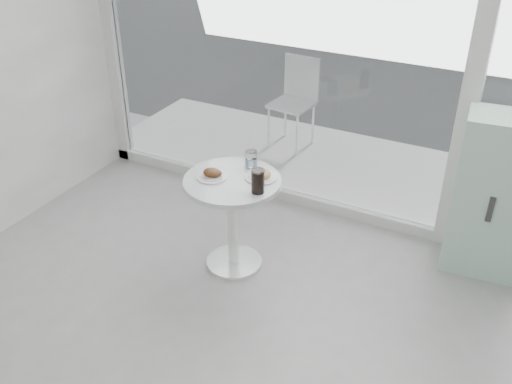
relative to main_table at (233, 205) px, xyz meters
The scene contains 10 objects.
storefront 1.70m from the main_table, 62.44° to the left, with size 5.00×0.14×3.00m.
main_table is the anchor object (origin of this frame).
patio_deck 2.03m from the main_table, 75.26° to the left, with size 5.60×1.60×0.05m, color beige.
mint_cabinet 1.94m from the main_table, 27.03° to the left, with size 0.62×0.45×1.27m.
patio_chair 2.20m from the main_table, 101.70° to the left, with size 0.45×0.45×0.95m.
plate_fritter 0.29m from the main_table, 163.56° to the right, with size 0.22×0.22×0.07m.
plate_donut 0.32m from the main_table, 34.14° to the left, with size 0.24×0.24×0.06m.
water_tumbler_a 0.37m from the main_table, 81.40° to the left, with size 0.08×0.08×0.13m.
water_tumbler_b 0.37m from the main_table, 85.88° to the left, with size 0.07×0.07×0.12m.
cola_glass 0.40m from the main_table, 16.74° to the right, with size 0.09×0.09×0.18m.
Camera 1 is at (1.32, -1.23, 2.81)m, focal length 40.00 mm.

